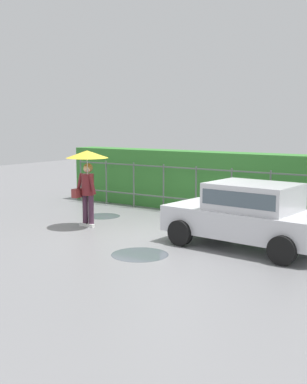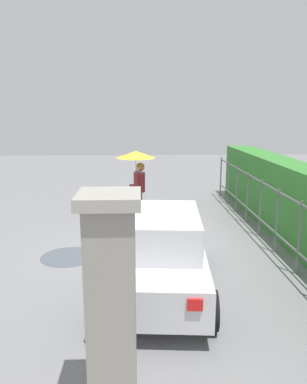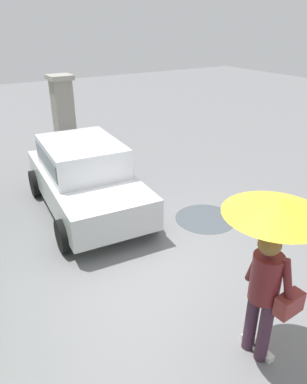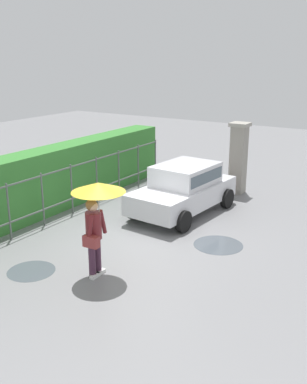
# 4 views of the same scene
# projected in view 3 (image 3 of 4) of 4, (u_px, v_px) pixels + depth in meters

# --- Properties ---
(ground_plane) EXTENTS (40.00, 40.00, 0.00)m
(ground_plane) POSITION_uv_depth(u_px,v_px,m) (140.00, 254.00, 6.34)
(ground_plane) COLOR slate
(car) EXTENTS (3.84, 2.10, 1.48)m
(car) POSITION_uv_depth(u_px,v_px,m) (85.00, 174.00, 7.49)
(car) COLOR silver
(car) RESTS_ON ground
(pedestrian) EXTENTS (1.13, 1.13, 2.08)m
(pedestrian) POSITION_uv_depth(u_px,v_px,m) (273.00, 239.00, 3.85)
(pedestrian) COLOR #47283D
(pedestrian) RESTS_ON ground
(gate_pillar) EXTENTS (0.60, 0.60, 2.42)m
(gate_pillar) POSITION_uv_depth(u_px,v_px,m) (64.00, 121.00, 9.71)
(gate_pillar) COLOR gray
(gate_pillar) RESTS_ON ground
(puddle_near) EXTENTS (1.24, 1.24, 0.00)m
(puddle_near) POSITION_uv_depth(u_px,v_px,m) (205.00, 219.00, 7.45)
(puddle_near) COLOR #4C545B
(puddle_near) RESTS_ON ground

